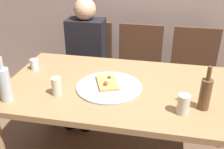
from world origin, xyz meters
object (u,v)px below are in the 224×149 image
Objects in this scene: tumbler_far at (57,86)px; chair_middle at (138,65)px; dining_table at (127,95)px; wine_bottle at (5,84)px; chair_left at (89,61)px; pizza_slice_last at (107,82)px; tumbler_near at (34,64)px; beer_bottle at (205,93)px; pizza_tray at (109,87)px; wine_glass at (183,104)px; guest_in_sweater at (84,55)px; chair_right at (194,70)px.

chair_middle is at bearing 67.98° from tumbler_far.
chair_middle is at bearing 90.52° from dining_table.
dining_table is at bearing 24.08° from wine_bottle.
chair_left is at bearing 95.22° from tumbler_far.
wine_bottle is (-0.57, -0.31, 0.09)m from pizza_slice_last.
dining_table is at bearing 24.16° from tumbler_far.
pizza_slice_last is 3.09× the size of tumbler_near.
beer_bottle is at bearing 134.39° from chair_left.
wine_glass reaches higher than pizza_tray.
chair_left is at bearing 81.10° from wine_bottle.
wine_bottle reaches higher than chair_left.
guest_in_sweater reaches higher than chair_middle.
wine_bottle reaches higher than chair_right.
wine_glass is (0.36, -0.25, 0.13)m from dining_table.
chair_right reaches higher than dining_table.
guest_in_sweater is (-1.06, -0.15, 0.13)m from chair_right.
beer_bottle is at bearing 115.32° from chair_middle.
pizza_slice_last is 0.65m from wine_bottle.
wine_bottle is 1.23m from chair_left.
pizza_slice_last is 0.92× the size of beer_bottle.
tumbler_far reaches higher than pizza_slice_last.
tumbler_near is 1.07m from chair_middle.
chair_left is at bearing 134.39° from beer_bottle.
beer_bottle reaches higher than wine_glass.
chair_left and chair_right have the same top height.
wine_bottle is at bearing -173.06° from beer_bottle.
tumbler_near is 0.09× the size of chair_middle.
dining_table is 0.17m from pizza_slice_last.
wine_glass is at bearing 3.81° from wine_bottle.
guest_in_sweater reaches higher than beer_bottle.
chair_left reaches higher than tumbler_far.
pizza_slice_last is 0.98m from chair_left.
wine_bottle reaches higher than dining_table.
tumbler_far is at bearing 96.09° from guest_in_sweater.
pizza_tray is 0.04m from pizza_slice_last.
pizza_slice_last is 0.82m from guest_in_sweater.
wine_glass is 1.19m from chair_middle.
chair_middle is (0.13, 0.87, -0.25)m from pizza_slice_last.
tumbler_near is at bearing 161.15° from wine_glass.
tumbler_far is 0.10× the size of guest_in_sweater.
pizza_slice_last is at bearing -13.21° from tumbler_near.
pizza_tray is 3.76× the size of tumbler_far.
dining_table is 5.86× the size of wine_bottle.
guest_in_sweater is at bearing 90.00° from chair_left.
guest_in_sweater is (-0.39, 0.71, -0.12)m from pizza_slice_last.
beer_bottle is at bearing -19.88° from dining_table.
chair_left reaches higher than wine_glass.
wine_glass is at bearing 132.96° from guest_in_sweater.
guest_in_sweater is (-1.00, 0.87, -0.20)m from beer_bottle.
wine_glass is (0.50, -0.23, 0.04)m from pizza_slice_last.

